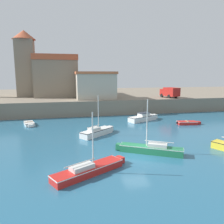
{
  "coord_description": "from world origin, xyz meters",
  "views": [
    {
      "loc": [
        -6.65,
        -19.04,
        7.83
      ],
      "look_at": [
        0.87,
        14.38,
        2.0
      ],
      "focal_mm": 35.0,
      "sensor_mm": 36.0,
      "label": 1
    }
  ],
  "objects": [
    {
      "name": "harbor_shed_mid_row",
      "position": [
        0.0,
        26.26,
        5.74
      ],
      "size": [
        8.26,
        6.21,
        5.58
      ],
      "color": "#BCB29E",
      "rests_on": "quay_seawall"
    },
    {
      "name": "sailboat_red_1",
      "position": [
        -4.83,
        -2.61,
        0.39
      ],
      "size": [
        6.5,
        4.23,
        4.98
      ],
      "color": "red",
      "rests_on": "ground"
    },
    {
      "name": "truck_on_quay",
      "position": [
        16.1,
        24.61,
        4.14
      ],
      "size": [
        3.07,
        4.68,
        2.2
      ],
      "color": "#AD1E19",
      "rests_on": "quay_seawall"
    },
    {
      "name": "quay_seawall",
      "position": [
        0.0,
        41.71,
        1.46
      ],
      "size": [
        120.0,
        40.0,
        2.93
      ],
      "primitive_type": "cube",
      "color": "gray",
      "rests_on": "ground"
    },
    {
      "name": "sailboat_white_4",
      "position": [
        -2.45,
        8.52,
        0.48
      ],
      "size": [
        5.0,
        4.36,
        5.27
      ],
      "color": "white",
      "rests_on": "ground"
    },
    {
      "name": "dinghy_white_3",
      "position": [
        -12.01,
        16.55,
        0.27
      ],
      "size": [
        2.05,
        3.58,
        0.56
      ],
      "color": "white",
      "rests_on": "ground"
    },
    {
      "name": "dinghy_red_2",
      "position": [
        12.73,
        11.65,
        0.27
      ],
      "size": [
        3.91,
        1.87,
        0.57
      ],
      "color": "red",
      "rests_on": "ground"
    },
    {
      "name": "motorboat_white_6",
      "position": [
        6.78,
        15.96,
        0.54
      ],
      "size": [
        6.16,
        3.92,
        2.31
      ],
      "color": "white",
      "rests_on": "ground"
    },
    {
      "name": "sailboat_green_5",
      "position": [
        1.77,
        0.68,
        0.46
      ],
      "size": [
        6.33,
        4.24,
        5.48
      ],
      "color": "#237A4C",
      "rests_on": "ground"
    },
    {
      "name": "ground_plane",
      "position": [
        0.0,
        0.0,
        0.0
      ],
      "size": [
        200.0,
        200.0,
        0.0
      ],
      "primitive_type": "plane",
      "color": "#28607F"
    },
    {
      "name": "church",
      "position": [
        -9.08,
        36.04,
        8.11
      ],
      "size": [
        13.98,
        14.61,
        14.65
      ],
      "color": "gray",
      "rests_on": "quay_seawall"
    }
  ]
}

